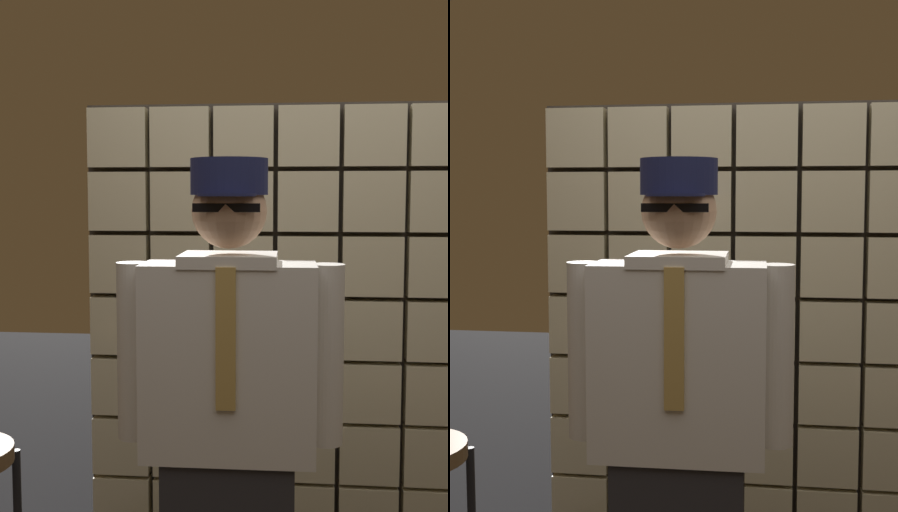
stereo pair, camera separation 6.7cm
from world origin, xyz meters
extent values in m
cube|color=beige|center=(-0.86, 1.45, 0.13)|extent=(0.26, 0.08, 0.26)
cube|color=beige|center=(-0.57, 1.45, 0.13)|extent=(0.26, 0.08, 0.26)
cube|color=beige|center=(-0.29, 1.45, 0.13)|extent=(0.26, 0.08, 0.26)
cube|color=beige|center=(0.00, 1.45, 0.13)|extent=(0.26, 0.08, 0.26)
cube|color=beige|center=(-0.86, 1.45, 0.42)|extent=(0.26, 0.08, 0.26)
cube|color=beige|center=(-0.57, 1.45, 0.42)|extent=(0.26, 0.08, 0.26)
cube|color=beige|center=(-0.29, 1.45, 0.42)|extent=(0.26, 0.08, 0.26)
cube|color=beige|center=(0.00, 1.45, 0.42)|extent=(0.26, 0.08, 0.26)
cube|color=beige|center=(0.29, 1.45, 0.42)|extent=(0.26, 0.08, 0.26)
cube|color=beige|center=(0.57, 1.45, 0.42)|extent=(0.26, 0.08, 0.26)
cube|color=beige|center=(-0.86, 1.45, 0.70)|extent=(0.26, 0.08, 0.26)
cube|color=beige|center=(-0.57, 1.45, 0.70)|extent=(0.26, 0.08, 0.26)
cube|color=beige|center=(-0.29, 1.45, 0.70)|extent=(0.26, 0.08, 0.26)
cube|color=beige|center=(0.00, 1.45, 0.70)|extent=(0.26, 0.08, 0.26)
cube|color=beige|center=(0.29, 1.45, 0.70)|extent=(0.26, 0.08, 0.26)
cube|color=beige|center=(0.57, 1.45, 0.70)|extent=(0.26, 0.08, 0.26)
cube|color=beige|center=(-0.86, 1.45, 0.99)|extent=(0.26, 0.08, 0.26)
cube|color=beige|center=(-0.57, 1.45, 0.99)|extent=(0.26, 0.08, 0.26)
cube|color=beige|center=(-0.29, 1.45, 0.99)|extent=(0.26, 0.08, 0.26)
cube|color=beige|center=(0.00, 1.45, 0.99)|extent=(0.26, 0.08, 0.26)
cube|color=beige|center=(0.29, 1.45, 0.99)|extent=(0.26, 0.08, 0.26)
cube|color=beige|center=(0.57, 1.45, 0.99)|extent=(0.26, 0.08, 0.26)
cube|color=beige|center=(-0.86, 1.45, 1.27)|extent=(0.26, 0.08, 0.26)
cube|color=beige|center=(-0.57, 1.45, 1.27)|extent=(0.26, 0.08, 0.26)
cube|color=beige|center=(-0.29, 1.45, 1.27)|extent=(0.26, 0.08, 0.26)
cube|color=beige|center=(0.00, 1.45, 1.27)|extent=(0.26, 0.08, 0.26)
cube|color=beige|center=(0.29, 1.45, 1.27)|extent=(0.26, 0.08, 0.26)
cube|color=beige|center=(0.57, 1.45, 1.27)|extent=(0.26, 0.08, 0.26)
cube|color=beige|center=(-0.86, 1.45, 1.56)|extent=(0.26, 0.08, 0.26)
cube|color=beige|center=(-0.57, 1.45, 1.56)|extent=(0.26, 0.08, 0.26)
cube|color=beige|center=(-0.29, 1.45, 1.56)|extent=(0.26, 0.08, 0.26)
cube|color=beige|center=(0.00, 1.45, 1.56)|extent=(0.26, 0.08, 0.26)
cube|color=beige|center=(0.29, 1.45, 1.56)|extent=(0.26, 0.08, 0.26)
cube|color=beige|center=(0.57, 1.45, 1.56)|extent=(0.26, 0.08, 0.26)
cube|color=beige|center=(-0.86, 1.45, 1.85)|extent=(0.26, 0.08, 0.26)
cube|color=beige|center=(-0.57, 1.45, 1.85)|extent=(0.26, 0.08, 0.26)
cube|color=beige|center=(-0.29, 1.45, 1.85)|extent=(0.26, 0.08, 0.26)
cube|color=beige|center=(0.00, 1.45, 1.85)|extent=(0.26, 0.08, 0.26)
cube|color=beige|center=(0.29, 1.45, 1.85)|extent=(0.26, 0.08, 0.26)
cube|color=beige|center=(0.57, 1.45, 1.85)|extent=(0.26, 0.08, 0.26)
cube|color=#38332D|center=(0.00, 1.50, 0.99)|extent=(2.02, 0.02, 2.02)
cube|color=silver|center=(-0.25, 0.35, 1.10)|extent=(0.51, 0.23, 0.58)
cube|color=tan|center=(-0.25, 0.24, 1.19)|extent=(0.06, 0.01, 0.40)
cube|color=silver|center=(-0.25, 0.35, 1.40)|extent=(0.28, 0.23, 0.04)
sphere|color=tan|center=(-0.25, 0.35, 1.54)|extent=(0.22, 0.22, 0.22)
ellipsoid|color=black|center=(-0.25, 0.30, 1.50)|extent=(0.14, 0.08, 0.10)
cube|color=black|center=(-0.25, 0.25, 1.55)|extent=(0.19, 0.01, 0.02)
cylinder|color=#191E47|center=(-0.25, 0.27, 1.59)|extent=(0.17, 0.17, 0.01)
cylinder|color=#191E47|center=(-0.25, 0.35, 1.64)|extent=(0.22, 0.22, 0.10)
cylinder|color=silver|center=(0.04, 0.36, 1.12)|extent=(0.10, 0.10, 0.53)
cylinder|color=silver|center=(-0.53, 0.35, 1.12)|extent=(0.10, 0.10, 0.53)
camera|label=1|loc=(-0.06, -1.64, 1.59)|focal=48.54mm
camera|label=2|loc=(0.01, -1.64, 1.59)|focal=48.54mm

